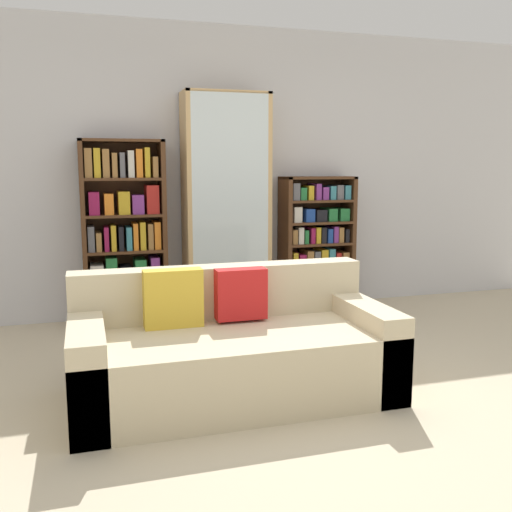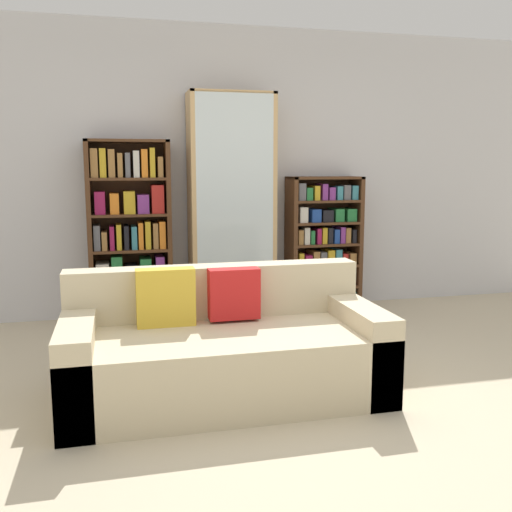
{
  "view_description": "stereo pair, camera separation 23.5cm",
  "coord_description": "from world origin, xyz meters",
  "px_view_note": "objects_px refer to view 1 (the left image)",
  "views": [
    {
      "loc": [
        -1.25,
        -2.86,
        1.41
      ],
      "look_at": [
        0.02,
        1.32,
        0.71
      ],
      "focal_mm": 40.0,
      "sensor_mm": 36.0,
      "label": 1
    },
    {
      "loc": [
        -1.02,
        -2.93,
        1.41
      ],
      "look_at": [
        0.02,
        1.32,
        0.71
      ],
      "focal_mm": 40.0,
      "sensor_mm": 36.0,
      "label": 2
    }
  ],
  "objects_px": {
    "bookshelf_left": "(124,236)",
    "wine_bottle": "(286,309)",
    "display_cabinet": "(226,206)",
    "bookshelf_right": "(316,244)",
    "couch": "(232,351)"
  },
  "relations": [
    {
      "from": "couch",
      "to": "bookshelf_left",
      "type": "xyz_separation_m",
      "value": [
        -0.5,
        1.89,
        0.51
      ]
    },
    {
      "from": "display_cabinet",
      "to": "bookshelf_left",
      "type": "bearing_deg",
      "value": 179.04
    },
    {
      "from": "bookshelf_left",
      "to": "display_cabinet",
      "type": "height_order",
      "value": "display_cabinet"
    },
    {
      "from": "bookshelf_left",
      "to": "wine_bottle",
      "type": "distance_m",
      "value": 1.59
    },
    {
      "from": "bookshelf_left",
      "to": "wine_bottle",
      "type": "bearing_deg",
      "value": -19.96
    },
    {
      "from": "couch",
      "to": "wine_bottle",
      "type": "distance_m",
      "value": 1.65
    },
    {
      "from": "bookshelf_right",
      "to": "wine_bottle",
      "type": "relative_size",
      "value": 3.89
    },
    {
      "from": "bookshelf_right",
      "to": "wine_bottle",
      "type": "xyz_separation_m",
      "value": [
        -0.49,
        -0.49,
        -0.51
      ]
    },
    {
      "from": "display_cabinet",
      "to": "bookshelf_right",
      "type": "bearing_deg",
      "value": 0.98
    },
    {
      "from": "display_cabinet",
      "to": "wine_bottle",
      "type": "distance_m",
      "value": 1.11
    },
    {
      "from": "bookshelf_left",
      "to": "bookshelf_right",
      "type": "height_order",
      "value": "bookshelf_left"
    },
    {
      "from": "display_cabinet",
      "to": "wine_bottle",
      "type": "bearing_deg",
      "value": -48.07
    },
    {
      "from": "bookshelf_right",
      "to": "wine_bottle",
      "type": "distance_m",
      "value": 0.86
    },
    {
      "from": "bookshelf_left",
      "to": "display_cabinet",
      "type": "xyz_separation_m",
      "value": [
        0.93,
        -0.02,
        0.25
      ]
    },
    {
      "from": "bookshelf_right",
      "to": "display_cabinet",
      "type": "bearing_deg",
      "value": -179.02
    }
  ]
}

